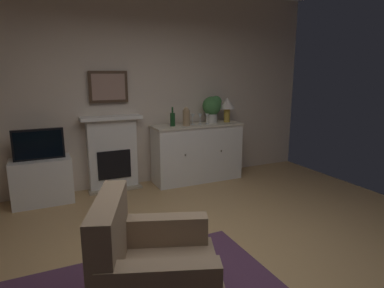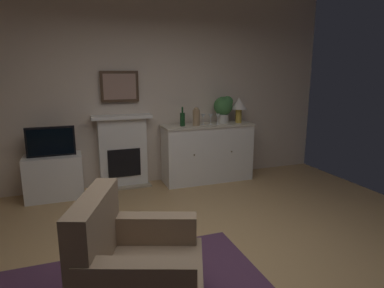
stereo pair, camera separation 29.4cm
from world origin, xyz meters
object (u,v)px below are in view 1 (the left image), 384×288
at_px(fireplace_unit, 113,153).
at_px(tv_set, 39,144).
at_px(tv_cabinet, 42,181).
at_px(wine_glass_center, 200,116).
at_px(potted_plant_small, 212,107).
at_px(framed_picture, 108,87).
at_px(armchair, 151,272).
at_px(wine_glass_left, 193,117).
at_px(sideboard_cabinet, 197,152).
at_px(vase_decorative, 186,116).
at_px(wine_glass_right, 207,116).
at_px(wine_bottle, 173,119).
at_px(table_lamp, 227,105).

xyz_separation_m(fireplace_unit, tv_set, (-0.98, -0.19, 0.26)).
bearing_deg(tv_cabinet, wine_glass_center, -0.85).
height_order(fireplace_unit, potted_plant_small, potted_plant_small).
height_order(framed_picture, tv_set, framed_picture).
height_order(framed_picture, wine_glass_center, framed_picture).
bearing_deg(tv_cabinet, armchair, -76.63).
distance_m(wine_glass_center, potted_plant_small, 0.29).
height_order(wine_glass_left, tv_cabinet, wine_glass_left).
bearing_deg(sideboard_cabinet, framed_picture, 170.32).
bearing_deg(vase_decorative, wine_glass_center, 6.93).
relative_size(fireplace_unit, tv_cabinet, 1.47).
bearing_deg(wine_glass_right, framed_picture, 169.53).
bearing_deg(wine_glass_left, sideboard_cabinet, -16.02).
bearing_deg(tv_set, wine_bottle, -0.32).
height_order(tv_cabinet, armchair, armchair).
bearing_deg(vase_decorative, wine_glass_left, 26.49).
distance_m(wine_bottle, tv_cabinet, 1.99).
bearing_deg(tv_cabinet, potted_plant_small, 0.68).
xyz_separation_m(table_lamp, wine_glass_right, (-0.39, -0.05, -0.16)).
distance_m(fireplace_unit, potted_plant_small, 1.72).
xyz_separation_m(fireplace_unit, sideboard_cabinet, (1.30, -0.18, -0.09)).
distance_m(wine_bottle, armchair, 2.98).
distance_m(wine_bottle, potted_plant_small, 0.73).
bearing_deg(table_lamp, tv_cabinet, 179.69).
bearing_deg(tv_cabinet, wine_glass_left, 0.14).
height_order(sideboard_cabinet, table_lamp, table_lamp).
distance_m(framed_picture, vase_decorative, 1.21).
bearing_deg(tv_cabinet, tv_set, -90.00).
relative_size(sideboard_cabinet, potted_plant_small, 3.35).
bearing_deg(vase_decorative, fireplace_unit, 168.26).
bearing_deg(tv_set, vase_decorative, -1.16).
height_order(wine_glass_left, tv_set, wine_glass_left).
bearing_deg(fireplace_unit, table_lamp, -5.50).
relative_size(potted_plant_small, armchair, 0.42).
bearing_deg(tv_set, fireplace_unit, 10.77).
height_order(vase_decorative, potted_plant_small, potted_plant_small).
bearing_deg(fireplace_unit, sideboard_cabinet, -7.74).
distance_m(wine_glass_left, potted_plant_small, 0.39).
height_order(fireplace_unit, vase_decorative, vase_decorative).
bearing_deg(tv_cabinet, vase_decorative, -1.80).
relative_size(wine_bottle, wine_glass_center, 1.76).
bearing_deg(armchair, wine_glass_center, 57.46).
distance_m(wine_bottle, vase_decorative, 0.22).
xyz_separation_m(sideboard_cabinet, tv_cabinet, (-2.28, 0.02, -0.16)).
bearing_deg(wine_glass_center, table_lamp, 2.25).
bearing_deg(potted_plant_small, wine_glass_right, -147.10).
distance_m(wine_glass_center, tv_set, 2.33).
relative_size(wine_bottle, armchair, 0.28).
relative_size(framed_picture, potted_plant_small, 1.28).
bearing_deg(fireplace_unit, wine_bottle, -12.52).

